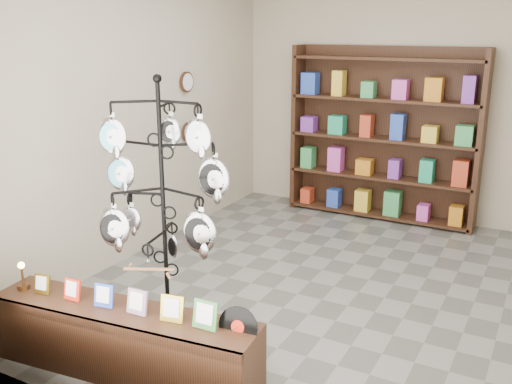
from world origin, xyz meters
TOP-DOWN VIEW (x-y plane):
  - ground at (0.00, 0.00)m, footprint 5.00×5.00m
  - room_envelope at (0.00, 0.00)m, footprint 5.00×5.00m
  - display_tree at (-0.70, -1.38)m, footprint 1.13×1.13m
  - front_shelf at (-0.59, -2.06)m, footprint 2.08×0.63m
  - back_shelving at (0.00, 2.30)m, footprint 2.42×0.36m
  - wall_clocks at (-1.97, 0.80)m, footprint 0.03×0.24m

SIDE VIEW (x-z plane):
  - ground at x=0.00m, z-range 0.00..0.00m
  - front_shelf at x=-0.59m, z-range -0.11..0.62m
  - back_shelving at x=0.00m, z-range -0.07..2.13m
  - display_tree at x=-0.70m, z-range 0.16..2.26m
  - wall_clocks at x=-1.97m, z-range 1.08..1.92m
  - room_envelope at x=0.00m, z-range -0.65..4.35m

